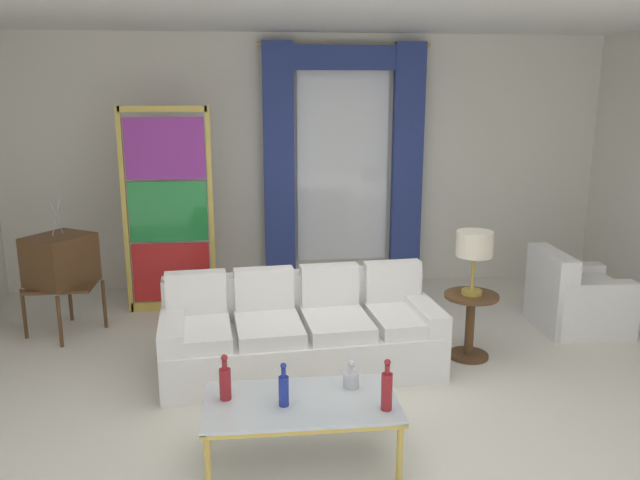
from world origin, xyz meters
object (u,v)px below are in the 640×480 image
(coffee_table, at_px, (301,406))
(bottle_crystal_tall, at_px, (284,389))
(vintage_tv, at_px, (60,262))
(stained_glass_divider, at_px, (168,216))
(bottle_amber_squat, at_px, (351,378))
(peacock_figurine, at_px, (202,303))
(couch_white_long, at_px, (300,334))
(round_side_table, at_px, (470,320))
(table_lamp_brass, at_px, (474,247))
(bottle_ruby_flask, at_px, (225,381))
(armchair_white, at_px, (574,301))
(bottle_blue_decanter, at_px, (387,389))

(coffee_table, xyz_separation_m, bottle_crystal_tall, (-0.11, -0.05, 0.15))
(vintage_tv, relative_size, stained_glass_divider, 0.61)
(bottle_amber_squat, distance_m, peacock_figurine, 2.70)
(couch_white_long, bearing_deg, coffee_table, -94.28)
(bottle_amber_squat, bearing_deg, round_side_table, 45.17)
(couch_white_long, xyz_separation_m, peacock_figurine, (-0.93, 1.17, -0.09))
(vintage_tv, distance_m, peacock_figurine, 1.43)
(table_lamp_brass, bearing_deg, stained_glass_divider, 150.74)
(bottle_ruby_flask, bearing_deg, vintage_tv, 125.03)
(bottle_amber_squat, bearing_deg, bottle_crystal_tall, -155.97)
(peacock_figurine, distance_m, round_side_table, 2.70)
(bottle_ruby_flask, distance_m, armchair_white, 3.93)
(bottle_blue_decanter, relative_size, vintage_tv, 0.25)
(bottle_blue_decanter, xyz_separation_m, armchair_white, (2.40, 2.20, -0.26))
(bottle_crystal_tall, xyz_separation_m, stained_glass_divider, (-1.05, 3.07, 0.53))
(armchair_white, bearing_deg, couch_white_long, -167.41)
(armchair_white, distance_m, round_side_table, 1.42)
(couch_white_long, relative_size, armchair_white, 2.83)
(bottle_blue_decanter, bearing_deg, stained_glass_divider, 117.92)
(bottle_crystal_tall, height_order, vintage_tv, vintage_tv)
(coffee_table, bearing_deg, table_lamp_brass, 41.60)
(vintage_tv, bearing_deg, bottle_blue_decanter, -44.48)
(coffee_table, relative_size, bottle_ruby_flask, 4.03)
(bottle_ruby_flask, bearing_deg, round_side_table, 32.94)
(bottle_blue_decanter, bearing_deg, bottle_ruby_flask, 166.20)
(bottle_crystal_tall, xyz_separation_m, vintage_tv, (-2.03, 2.50, 0.20))
(vintage_tv, xyz_separation_m, stained_glass_divider, (0.98, 0.57, 0.33))
(coffee_table, bearing_deg, bottle_amber_squat, 24.47)
(armchair_white, relative_size, peacock_figurine, 1.42)
(round_side_table, distance_m, table_lamp_brass, 0.67)
(couch_white_long, height_order, bottle_amber_squat, couch_white_long)
(bottle_crystal_tall, bearing_deg, bottle_amber_squat, 24.03)
(peacock_figurine, bearing_deg, bottle_ruby_flask, -82.29)
(armchair_white, distance_m, peacock_figurine, 3.78)
(bottle_blue_decanter, relative_size, bottle_crystal_tall, 1.16)
(bottle_amber_squat, height_order, round_side_table, bottle_amber_squat)
(bottle_blue_decanter, xyz_separation_m, round_side_table, (1.11, 1.62, -0.19))
(couch_white_long, relative_size, stained_glass_divider, 1.09)
(couch_white_long, height_order, peacock_figurine, couch_white_long)
(peacock_figurine, bearing_deg, bottle_blue_decanter, -63.92)
(bottle_blue_decanter, distance_m, round_side_table, 1.97)
(armchair_white, bearing_deg, bottle_ruby_flask, -150.10)
(couch_white_long, relative_size, bottle_ruby_flask, 7.77)
(coffee_table, bearing_deg, peacock_figurine, 107.69)
(coffee_table, distance_m, round_side_table, 2.18)
(couch_white_long, bearing_deg, bottle_ruby_flask, -113.89)
(bottle_ruby_flask, relative_size, armchair_white, 0.36)
(bottle_crystal_tall, relative_size, table_lamp_brass, 0.51)
(couch_white_long, xyz_separation_m, table_lamp_brass, (1.53, 0.04, 0.72))
(couch_white_long, distance_m, bottle_amber_squat, 1.28)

